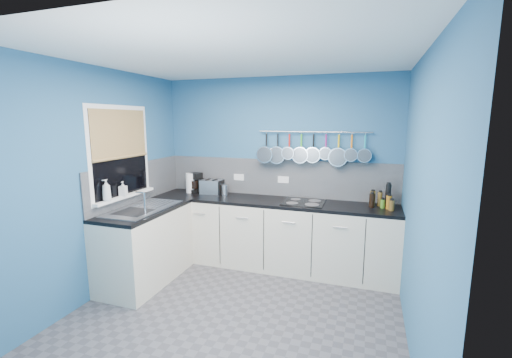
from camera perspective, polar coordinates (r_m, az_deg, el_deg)
The scene contains 44 objects.
floor at distance 3.73m, azimuth -3.15°, elevation -21.48°, with size 3.20×3.00×0.02m, color #47474C.
ceiling at distance 3.24m, azimuth -3.60°, elevation 20.17°, with size 3.20×3.00×0.02m, color white.
wall_back at distance 4.67m, azimuth 3.55°, elevation 1.48°, with size 3.20×0.02×2.50m, color #295B81.
wall_front at distance 1.99m, azimuth -20.04°, elevation -10.68°, with size 3.20×0.02×2.50m, color #295B81.
wall_left at distance 4.13m, azimuth -24.58°, elevation -0.51°, with size 0.02×3.00×2.50m, color #295B81.
wall_right at distance 3.06m, azimuth 25.94°, elevation -3.97°, with size 0.02×3.00×2.50m, color #295B81.
backsplash_back at distance 4.67m, azimuth 3.46°, elevation 0.23°, with size 3.20×0.02×0.50m, color gray.
backsplash_left at distance 4.58m, azimuth -19.20°, elevation -0.49°, with size 0.02×1.80×0.50m, color gray.
cabinet_run_back at distance 4.57m, azimuth 2.42°, elevation -9.28°, with size 3.20×0.60×0.86m, color beige.
worktop_back at distance 4.45m, azimuth 2.46°, elevation -3.79°, with size 3.20×0.60×0.04m, color black.
cabinet_run_left at distance 4.36m, azimuth -18.04°, elevation -10.73°, with size 0.60×1.20×0.86m, color beige.
worktop_left at distance 4.23m, azimuth -18.37°, elevation -5.01°, with size 0.60×1.20×0.04m, color black.
window_frame at distance 4.29m, azimuth -21.80°, elevation 4.08°, with size 0.01×1.00×1.10m, color white.
window_glass at distance 4.29m, azimuth -21.75°, elevation 4.08°, with size 0.01×0.90×1.00m, color black.
bamboo_blind at distance 4.27m, azimuth -21.86°, elevation 7.09°, with size 0.01×0.90×0.55m, color tan.
window_sill at distance 4.35m, azimuth -21.12°, elevation -2.68°, with size 0.10×0.98×0.03m, color white.
sink_unit at distance 4.23m, azimuth -18.38°, elevation -4.70°, with size 0.50×0.95×0.01m, color silver.
mixer_tap at distance 3.96m, azimuth -18.18°, elevation -3.76°, with size 0.12×0.08×0.26m, color silver, non-canonical shape.
socket_left at distance 4.83m, azimuth -2.89°, elevation 0.31°, with size 0.15×0.01×0.09m, color white.
socket_right at distance 4.63m, azimuth 4.61°, elevation -0.11°, with size 0.15×0.01×0.09m, color white.
pot_rail at distance 4.46m, azimuth 9.69°, elevation 7.80°, with size 0.02×0.02×1.45m, color silver.
soap_bottle_a at distance 4.08m, azimuth -23.82°, elevation -1.72°, with size 0.09×0.09×0.24m, color white.
soap_bottle_b at distance 4.28m, azimuth -21.44°, elevation -1.52°, with size 0.08×0.08×0.17m, color white.
paper_towel at distance 4.95m, azimuth -10.96°, elevation -0.65°, with size 0.13×0.13×0.28m, color white.
coffee_maker at distance 4.96m, azimuth -10.20°, elevation -0.62°, with size 0.16×0.18×0.28m, color black, non-canonical shape.
toaster at distance 4.85m, azimuth -7.49°, elevation -1.30°, with size 0.30×0.17×0.20m, color silver.
canister at distance 4.76m, azimuth -5.32°, elevation -1.80°, with size 0.10×0.10×0.14m, color silver.
hob at distance 4.33m, azimuth 7.99°, elevation -3.91°, with size 0.51×0.45×0.01m, color black.
pan_0 at distance 4.60m, azimuth 1.73°, elevation 5.39°, with size 0.23×0.12×0.42m, color silver, non-canonical shape.
pan_1 at distance 4.56m, azimuth 3.65°, elevation 5.28°, with size 0.24×0.09×0.43m, color silver, non-canonical shape.
pan_2 at distance 4.52m, azimuth 5.61°, elevation 5.63°, with size 0.17×0.12×0.36m, color silver, non-canonical shape.
pan_3 at distance 4.49m, azimuth 7.59°, elevation 5.27°, with size 0.22×0.10×0.41m, color silver, non-canonical shape.
pan_4 at distance 4.46m, azimuth 9.60°, elevation 5.26°, with size 0.21×0.09×0.40m, color silver, non-canonical shape.
pan_5 at distance 4.44m, azimuth 11.64°, elevation 5.44°, with size 0.16×0.07×0.35m, color silver, non-canonical shape.
pan_6 at distance 4.43m, azimuth 13.66°, elevation 4.86°, with size 0.24×0.08×0.43m, color silver, non-canonical shape.
pan_7 at distance 4.41m, azimuth 15.74°, elevation 5.23°, with size 0.17×0.11×0.36m, color silver, non-canonical shape.
pan_8 at distance 4.41m, azimuth 17.81°, elevation 5.07°, with size 0.18×0.10×0.37m, color silver, non-canonical shape.
condiment_0 at distance 4.36m, azimuth 21.28°, elevation -2.61°, with size 0.07×0.07×0.28m, color black.
condiment_1 at distance 4.38m, azimuth 20.08°, elevation -3.19°, with size 0.05×0.05×0.17m, color brown.
condiment_2 at distance 4.39m, azimuth 18.99°, elevation -3.08°, with size 0.06×0.06×0.18m, color olive.
condiment_3 at distance 4.28m, azimuth 21.43°, elevation -3.67°, with size 0.06×0.06×0.16m, color #8C5914.
condiment_4 at distance 4.30m, azimuth 20.50°, elevation -3.92°, with size 0.05×0.05×0.10m, color #3F721E.
condiment_5 at distance 4.29m, azimuth 18.89°, elevation -3.43°, with size 0.06×0.06×0.16m, color black.
condiment_6 at distance 4.22m, azimuth 21.82°, elevation -4.15°, with size 0.06×0.06×0.12m, color brown.
Camera 1 is at (1.19, -2.96, 1.93)m, focal length 23.82 mm.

